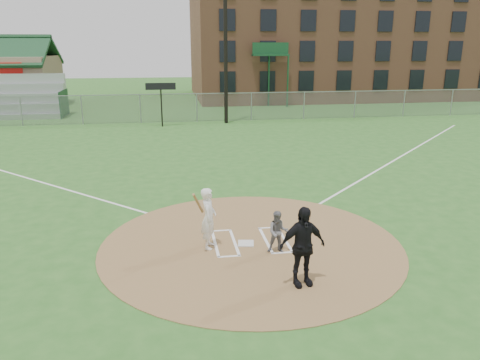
{
  "coord_description": "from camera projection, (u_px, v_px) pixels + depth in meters",
  "views": [
    {
      "loc": [
        -2.19,
        -11.92,
        5.4
      ],
      "look_at": [
        0.0,
        2.0,
        1.3
      ],
      "focal_mm": 35.0,
      "sensor_mm": 36.0,
      "label": 1
    }
  ],
  "objects": [
    {
      "name": "ground",
      "position": [
        251.0,
        244.0,
        13.14
      ],
      "size": [
        140.0,
        140.0,
        0.0
      ],
      "primitive_type": "plane",
      "color": "#2B6121",
      "rests_on": "ground"
    },
    {
      "name": "dirt_circle",
      "position": [
        251.0,
        244.0,
        13.14
      ],
      "size": [
        8.4,
        8.4,
        0.02
      ],
      "primitive_type": "cylinder",
      "color": "olive",
      "rests_on": "ground"
    },
    {
      "name": "batters_boxes",
      "position": [
        250.0,
        241.0,
        13.27
      ],
      "size": [
        2.08,
        1.88,
        0.01
      ],
      "color": "white",
      "rests_on": "dirt_circle"
    },
    {
      "name": "batter_at_plate",
      "position": [
        209.0,
        218.0,
        12.65
      ],
      "size": [
        0.73,
        1.03,
        1.78
      ],
      "color": "white",
      "rests_on": "dirt_circle"
    },
    {
      "name": "bleachers",
      "position": [
        22.0,
        96.0,
        35.6
      ],
      "size": [
        6.08,
        3.2,
        3.2
      ],
      "color": "#B7BABF",
      "rests_on": "ground"
    },
    {
      "name": "home_plate",
      "position": [
        246.0,
        243.0,
        13.09
      ],
      "size": [
        0.51,
        0.51,
        0.03
      ],
      "primitive_type": "cube",
      "rotation": [
        0.0,
        0.0,
        -0.18
      ],
      "color": "silver",
      "rests_on": "dirt_circle"
    },
    {
      "name": "light_pole",
      "position": [
        225.0,
        26.0,
        31.51
      ],
      "size": [
        1.2,
        0.3,
        12.22
      ],
      "color": "black",
      "rests_on": "ground"
    },
    {
      "name": "catcher",
      "position": [
        278.0,
        232.0,
        12.42
      ],
      "size": [
        0.63,
        0.52,
        1.16
      ],
      "primitive_type": "imported",
      "rotation": [
        0.0,
        0.0,
        -0.16
      ],
      "color": "slate",
      "rests_on": "dirt_circle"
    },
    {
      "name": "foul_line_third",
      "position": [
        11.0,
        173.0,
        20.33
      ],
      "size": [
        17.04,
        17.04,
        0.01
      ],
      "primitive_type": "cube",
      "rotation": [
        0.0,
        0.0,
        0.79
      ],
      "color": "white",
      "rests_on": "ground"
    },
    {
      "name": "outfield_fence",
      "position": [
        197.0,
        107.0,
        33.72
      ],
      "size": [
        56.08,
        0.08,
        2.03
      ],
      "color": "slate",
      "rests_on": "ground"
    },
    {
      "name": "brick_warehouse",
      "position": [
        336.0,
        24.0,
        49.44
      ],
      "size": [
        30.0,
        17.17,
        15.0
      ],
      "color": "#9B5E43",
      "rests_on": "ground"
    },
    {
      "name": "scoreboard_sign",
      "position": [
        161.0,
        91.0,
        31.26
      ],
      "size": [
        2.0,
        0.1,
        2.93
      ],
      "color": "black",
      "rests_on": "ground"
    },
    {
      "name": "foul_line_first",
      "position": [
        398.0,
        158.0,
        23.02
      ],
      "size": [
        17.04,
        17.04,
        0.01
      ],
      "primitive_type": "cube",
      "rotation": [
        0.0,
        0.0,
        -0.79
      ],
      "color": "white",
      "rests_on": "ground"
    },
    {
      "name": "umpire",
      "position": [
        302.0,
        246.0,
        10.64
      ],
      "size": [
        1.18,
        0.63,
        1.91
      ],
      "primitive_type": "imported",
      "rotation": [
        0.0,
        0.0,
        0.16
      ],
      "color": "black",
      "rests_on": "dirt_circle"
    }
  ]
}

